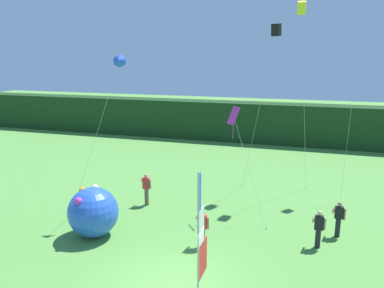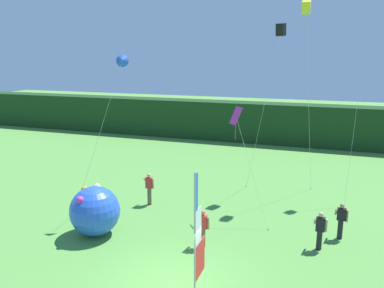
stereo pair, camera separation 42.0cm
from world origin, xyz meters
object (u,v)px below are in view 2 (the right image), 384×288
(kite_magenta_diamond_2, at_px, (237,120))
(person_far_right, at_px, (320,230))
(inflatable_balloon, at_px, (95,211))
(kite_black_box_1, at_px, (281,31))
(kite_yellow_box_3, at_px, (306,9))
(person_far_left, at_px, (203,227))
(kite_blue_delta_4, at_px, (122,62))
(person_near_banner, at_px, (341,220))
(person_mid_field, at_px, (149,188))
(banner_flag, at_px, (198,240))

(kite_magenta_diamond_2, bearing_deg, person_far_right, -30.10)
(inflatable_balloon, xyz_separation_m, kite_black_box_1, (6.63, 8.72, 7.97))
(kite_yellow_box_3, bearing_deg, person_far_right, -76.74)
(person_far_right, relative_size, kite_yellow_box_3, 0.15)
(person_far_right, bearing_deg, person_far_left, -163.27)
(kite_magenta_diamond_2, bearing_deg, person_far_left, -97.52)
(kite_blue_delta_4, bearing_deg, person_far_right, -4.71)
(person_near_banner, xyz_separation_m, kite_yellow_box_3, (-2.29, 4.89, 9.23))
(person_mid_field, distance_m, inflatable_balloon, 4.06)
(person_far_right, relative_size, kite_magenta_diamond_2, 0.30)
(kite_yellow_box_3, bearing_deg, banner_flag, -101.04)
(banner_flag, xyz_separation_m, person_near_banner, (4.46, 6.21, -1.28))
(person_mid_field, xyz_separation_m, kite_yellow_box_3, (7.20, 4.04, 9.16))
(person_near_banner, xyz_separation_m, kite_blue_delta_4, (-10.06, -0.55, 6.62))
(kite_black_box_1, bearing_deg, person_near_banner, -57.08)
(banner_flag, xyz_separation_m, kite_yellow_box_3, (2.16, 11.09, 7.95))
(inflatable_balloon, relative_size, kite_black_box_1, 0.23)
(person_far_left, relative_size, kite_black_box_1, 0.17)
(inflatable_balloon, bearing_deg, kite_black_box_1, 52.74)
(banner_flag, height_order, kite_blue_delta_4, kite_blue_delta_4)
(banner_flag, bearing_deg, person_mid_field, 125.52)
(person_far_left, height_order, person_far_right, person_far_left)
(person_mid_field, bearing_deg, kite_magenta_diamond_2, 2.56)
(person_far_left, distance_m, kite_yellow_box_3, 12.33)
(kite_black_box_1, relative_size, kite_magenta_diamond_2, 1.76)
(banner_flag, xyz_separation_m, person_far_left, (-0.94, 3.52, -1.27))
(person_far_left, height_order, kite_magenta_diamond_2, kite_magenta_diamond_2)
(kite_magenta_diamond_2, relative_size, kite_blue_delta_4, 0.69)
(person_mid_field, relative_size, inflatable_balloon, 0.79)
(person_near_banner, relative_size, person_far_right, 0.99)
(kite_magenta_diamond_2, bearing_deg, kite_yellow_box_3, 55.71)
(person_far_right, height_order, kite_black_box_1, kite_black_box_1)
(kite_blue_delta_4, bearing_deg, person_mid_field, 68.01)
(person_far_left, distance_m, kite_blue_delta_4, 8.37)
(person_far_right, xyz_separation_m, inflatable_balloon, (-9.41, -1.82, 0.24))
(person_far_left, xyz_separation_m, kite_blue_delta_4, (-4.66, 2.13, 6.61))
(banner_flag, height_order, person_far_left, banner_flag)
(person_far_left, distance_m, inflatable_balloon, 4.87)
(person_far_right, xyz_separation_m, kite_black_box_1, (-2.78, 6.89, 8.22))
(person_mid_field, distance_m, kite_black_box_1, 11.11)
(person_near_banner, xyz_separation_m, person_far_left, (-5.40, -2.68, 0.01))
(person_near_banner, bearing_deg, person_mid_field, 174.90)
(banner_flag, relative_size, person_far_right, 2.75)
(kite_black_box_1, bearing_deg, person_far_right, -68.03)
(banner_flag, relative_size, inflatable_balloon, 2.03)
(kite_blue_delta_4, bearing_deg, banner_flag, -45.28)
(person_far_left, xyz_separation_m, inflatable_balloon, (-4.84, -0.45, 0.24))
(banner_flag, xyz_separation_m, inflatable_balloon, (-5.78, 3.07, -1.03))
(inflatable_balloon, height_order, kite_blue_delta_4, kite_blue_delta_4)
(person_mid_field, height_order, kite_yellow_box_3, kite_yellow_box_3)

